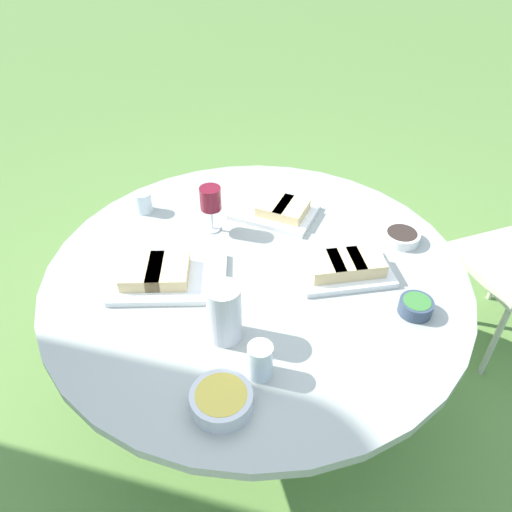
{
  "coord_description": "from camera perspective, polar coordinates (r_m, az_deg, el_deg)",
  "views": [
    {
      "loc": [
        -1.19,
        0.47,
        1.89
      ],
      "look_at": [
        0.0,
        0.0,
        0.84
      ],
      "focal_mm": 35.0,
      "sensor_mm": 36.0,
      "label": 1
    }
  ],
  "objects": [
    {
      "name": "bowl_salad",
      "position": [
        1.61,
        17.81,
        -5.45
      ],
      "size": [
        0.1,
        0.1,
        0.05
      ],
      "color": "#334256",
      "rests_on": "dining_table"
    },
    {
      "name": "ground_plane",
      "position": [
        2.28,
        0.0,
        -16.46
      ],
      "size": [
        40.0,
        40.0,
        0.0
      ],
      "primitive_type": "plane",
      "color": "#668E42"
    },
    {
      "name": "water_pitcher",
      "position": [
        1.42,
        -3.65,
        -6.5
      ],
      "size": [
        0.11,
        0.1,
        0.19
      ],
      "color": "silver",
      "rests_on": "dining_table"
    },
    {
      "name": "platter_charcuterie",
      "position": [
        1.68,
        10.17,
        -1.27
      ],
      "size": [
        0.25,
        0.34,
        0.07
      ],
      "color": "white",
      "rests_on": "dining_table"
    },
    {
      "name": "dining_table",
      "position": [
        1.77,
        0.0,
        -4.24
      ],
      "size": [
        1.43,
        1.43,
        0.78
      ],
      "color": "#4C4C51",
      "rests_on": "ground_plane"
    },
    {
      "name": "bowl_fries",
      "position": [
        1.32,
        -3.97,
        -16.05
      ],
      "size": [
        0.16,
        0.16,
        0.05
      ],
      "color": "silver",
      "rests_on": "dining_table"
    },
    {
      "name": "platter_sandwich_side",
      "position": [
        1.94,
        2.58,
        5.28
      ],
      "size": [
        0.37,
        0.37,
        0.06
      ],
      "color": "white",
      "rests_on": "dining_table"
    },
    {
      "name": "bowl_olives",
      "position": [
        1.88,
        16.29,
        2.19
      ],
      "size": [
        0.13,
        0.13,
        0.04
      ],
      "color": "white",
      "rests_on": "dining_table"
    },
    {
      "name": "cup_water_far",
      "position": [
        2.0,
        -12.74,
        6.02
      ],
      "size": [
        0.07,
        0.07,
        0.08
      ],
      "color": "silver",
      "rests_on": "dining_table"
    },
    {
      "name": "cup_water_near",
      "position": [
        1.35,
        0.48,
        -11.88
      ],
      "size": [
        0.07,
        0.07,
        0.11
      ],
      "color": "silver",
      "rests_on": "dining_table"
    },
    {
      "name": "platter_bread_main",
      "position": [
        1.66,
        -10.64,
        -2.1
      ],
      "size": [
        0.36,
        0.44,
        0.06
      ],
      "color": "white",
      "rests_on": "dining_table"
    },
    {
      "name": "wine_glass",
      "position": [
        1.81,
        -5.21,
        6.41
      ],
      "size": [
        0.08,
        0.08,
        0.18
      ],
      "color": "silver",
      "rests_on": "dining_table"
    }
  ]
}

